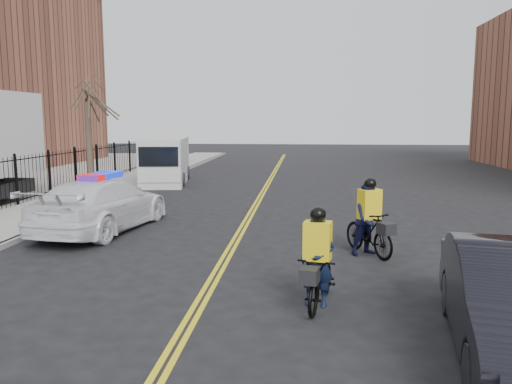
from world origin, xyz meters
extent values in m
plane|color=black|center=(0.00, 0.00, 0.00)|extent=(120.00, 120.00, 0.00)
cube|color=yellow|center=(-0.08, 8.00, 0.01)|extent=(0.10, 60.00, 0.01)
cube|color=yellow|center=(0.08, 8.00, 0.01)|extent=(0.10, 60.00, 0.01)
cube|color=gray|center=(-7.50, 8.00, 0.07)|extent=(3.00, 60.00, 0.15)
cube|color=gray|center=(-6.00, 8.00, 0.07)|extent=(0.20, 60.00, 0.15)
cylinder|color=#382C21|center=(-7.60, 10.00, 2.15)|extent=(0.28, 0.28, 4.00)
imported|color=white|center=(-4.21, 3.05, 0.80)|extent=(2.96, 5.77, 1.60)
cube|color=#0C26CC|center=(-4.21, 3.05, 1.68)|extent=(0.86, 1.54, 0.16)
cube|color=silver|center=(-5.50, 14.78, 1.20)|extent=(2.96, 5.91, 2.41)
cube|color=silver|center=(-5.11, 12.35, 0.99)|extent=(2.15, 1.15, 1.26)
cube|color=black|center=(-5.05, 11.94, 1.62)|extent=(1.88, 0.40, 0.94)
cylinder|color=black|center=(-6.22, 12.97, 0.37)|extent=(0.37, 0.76, 0.73)
cylinder|color=black|center=(-4.25, 13.28, 0.37)|extent=(0.37, 0.76, 0.73)
cylinder|color=black|center=(-6.75, 16.27, 0.37)|extent=(0.37, 0.76, 0.73)
cylinder|color=black|center=(-4.78, 16.59, 0.37)|extent=(0.37, 0.76, 0.73)
cylinder|color=black|center=(-10.90, 8.48, 0.61)|extent=(0.13, 0.13, 1.22)
imported|color=black|center=(2.13, -2.59, 0.49)|extent=(1.04, 1.95, 0.97)
imported|color=black|center=(2.13, -2.59, 0.83)|extent=(0.68, 0.53, 1.67)
cube|color=yellow|center=(2.13, -2.59, 1.20)|extent=(0.54, 0.42, 0.70)
sphere|color=black|center=(2.13, -2.59, 1.68)|extent=(0.28, 0.28, 0.28)
cube|color=black|center=(1.98, -3.22, 0.76)|extent=(0.37, 0.40, 0.26)
imported|color=black|center=(3.50, 1.00, 0.58)|extent=(1.40, 1.95, 1.16)
imported|color=black|center=(3.50, 1.00, 0.89)|extent=(1.09, 1.01, 1.79)
cube|color=yellow|center=(3.50, 1.00, 1.29)|extent=(0.61, 0.55, 0.75)
sphere|color=black|center=(3.50, 1.00, 1.80)|extent=(0.30, 0.30, 0.30)
cube|color=black|center=(3.83, 0.39, 0.81)|extent=(0.46, 0.48, 0.28)
camera|label=1|loc=(1.86, -11.35, 3.33)|focal=35.00mm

